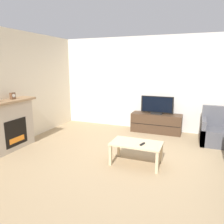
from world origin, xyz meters
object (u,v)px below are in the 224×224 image
armchair (216,132)px  tv (157,106)px  fireplace (10,125)px  remote (142,144)px  tv_stand (156,123)px  mantel_clock (13,96)px  coffee_table (136,146)px

armchair → tv: bearing=165.8°
fireplace → remote: size_ratio=8.02×
tv → armchair: size_ratio=1.01×
tv_stand → remote: bearing=-86.4°
mantel_clock → armchair: 4.87m
armchair → remote: size_ratio=5.75×
tv → coffee_table: size_ratio=0.93×
fireplace → coffee_table: (2.85, 0.30, -0.21)m
mantel_clock → remote: bearing=2.3°
fireplace → coffee_table: fireplace is taller
armchair → fireplace: bearing=-154.3°
fireplace → remote: fireplace is taller
fireplace → tv: fireplace is taller
tv_stand → remote: tv_stand is taller
armchair → coffee_table: 2.36m
remote → tv_stand: bearing=108.4°
tv → armchair: bearing=-14.2°
mantel_clock → fireplace: bearing=-98.0°
mantel_clock → coffee_table: 2.96m
mantel_clock → tv_stand: size_ratio=0.11×
coffee_table → remote: (0.13, -0.05, 0.07)m
tv_stand → tv: 0.50m
tv_stand → tv: tv is taller
armchair → tv_stand: bearing=165.7°
fireplace → armchair: size_ratio=1.40×
coffee_table → tv: bearing=90.2°
tv → remote: tv is taller
tv_stand → armchair: 1.58m
fireplace → tv: (2.84, 2.49, 0.19)m
mantel_clock → coffee_table: size_ratio=0.15×
tv → armchair: (1.53, -0.39, -0.48)m
mantel_clock → tv: bearing=40.0°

